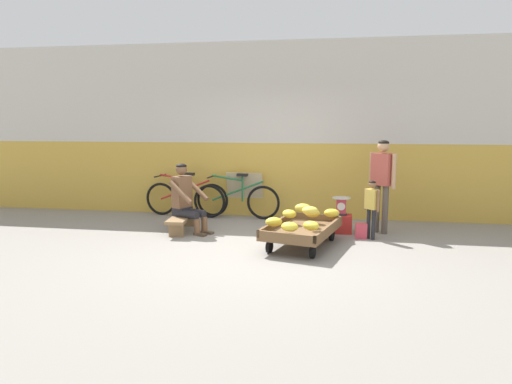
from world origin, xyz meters
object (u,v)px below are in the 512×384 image
Objects in this scene: customer_adult at (382,176)px; sign_board at (245,194)px; low_bench at (183,219)px; weighing_scale at (341,206)px; vendor_seated at (186,198)px; customer_child at (372,203)px; bicycle_near_left at (185,198)px; bicycle_far_left at (237,200)px; plastic_crate at (341,224)px; shopping_bag at (361,231)px; banana_cart at (302,231)px.

sign_board is at bearing 157.72° from customer_adult.
low_bench is at bearing -172.62° from customer_adult.
weighing_scale is 0.35× the size of sign_board.
vendor_seated is 1.23× the size of customer_child.
weighing_scale is at bearing -31.33° from sign_board.
bicycle_far_left is (1.03, 0.04, 0.00)m from bicycle_near_left.
vendor_seated is 1.64m from sign_board.
vendor_seated reaches higher than customer_child.
low_bench is 3.10× the size of plastic_crate.
vendor_seated reaches higher than shopping_bag.
banana_cart is at bearing -17.11° from vendor_seated.
customer_child is at bearing 0.23° from vendor_seated.
banana_cart reaches higher than shopping_bag.
weighing_scale is 3.09m from bicycle_near_left.
shopping_bag is at bearing -127.88° from customer_adult.
low_bench is at bearing -172.90° from plastic_crate.
bicycle_near_left reaches higher than shopping_bag.
plastic_crate is at bearing 142.62° from customer_child.
banana_cart is 1.13m from plastic_crate.
customer_child is (0.46, -0.35, 0.42)m from plastic_crate.
weighing_scale is 0.59m from customer_child.
banana_cart is 1.14m from weighing_scale.
banana_cart is 2.09m from vendor_seated.
vendor_seated is 1.32× the size of sign_board.
vendor_seated is at bearing -70.48° from bicycle_near_left.
plastic_crate is (2.54, 0.36, -0.42)m from vendor_seated.
customer_child is (1.03, 0.62, 0.33)m from banana_cart.
bicycle_far_left reaches higher than weighing_scale.
customer_adult reaches higher than customer_child.
customer_adult is at bearing 7.38° from low_bench.
bicycle_far_left is (-1.37, 1.86, 0.11)m from banana_cart.
weighing_scale is at bearing -15.99° from bicycle_near_left.
bicycle_near_left is at bearing 142.84° from banana_cart.
banana_cart reaches higher than low_bench.
banana_cart reaches higher than plastic_crate.
low_bench is 1.21× the size of customer_child.
sign_board is at bearing 147.40° from customer_child.
weighing_scale is (0.00, -0.00, 0.30)m from plastic_crate.
plastic_crate is at bearing 59.60° from banana_cart.
bicycle_near_left is 3.74m from customer_adult.
shopping_bag is (0.88, 0.64, -0.12)m from banana_cart.
customer_child is at bearing -0.45° from low_bench.
bicycle_near_left is 1.03m from bicycle_far_left.
banana_cart is at bearing -37.16° from bicycle_near_left.
low_bench is 0.38m from vendor_seated.
customer_child is at bearing -37.29° from weighing_scale.
bicycle_near_left reaches higher than weighing_scale.
low_bench is 3.38m from customer_adult.
vendor_seated reaches higher than low_bench.
plastic_crate is at bearing -31.31° from sign_board.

